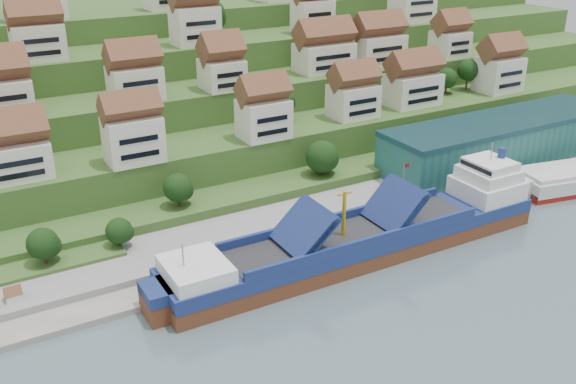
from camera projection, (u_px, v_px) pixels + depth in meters
ground at (356, 256)px, 111.49m from camera, size 300.00×300.00×0.00m
quay at (393, 196)px, 132.08m from camera, size 180.00×14.00×2.20m
hillside at (154, 74)px, 189.36m from camera, size 260.00×128.00×31.00m
hillside_village at (208, 53)px, 149.73m from camera, size 159.46×65.01×29.17m
hillside_trees at (237, 99)px, 140.43m from camera, size 137.73×62.91×31.86m
warehouse at (501, 140)px, 145.82m from camera, size 60.00×15.00×10.00m
flagpole at (404, 180)px, 124.92m from camera, size 1.28×0.16×8.00m
cargo_ship at (370, 238)px, 110.85m from camera, size 71.05×11.56×15.65m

